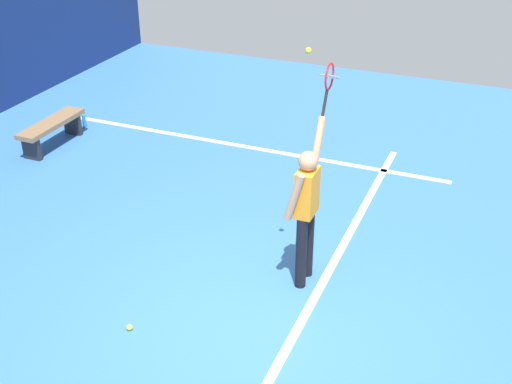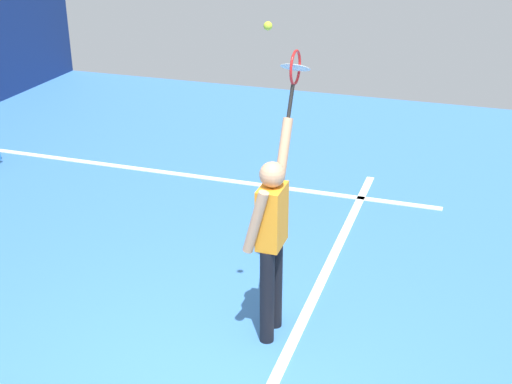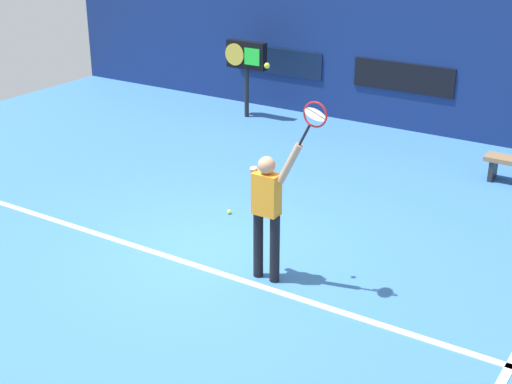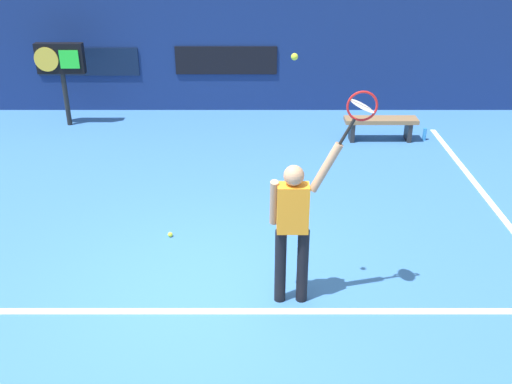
% 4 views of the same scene
% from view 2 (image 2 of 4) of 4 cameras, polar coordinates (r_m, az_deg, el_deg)
% --- Properties ---
extents(court_sideline, '(0.10, 7.00, 0.01)m').
position_cam_2_polar(court_sideline, '(9.94, -5.49, 1.35)').
color(court_sideline, white).
rests_on(court_sideline, ground_plane).
extents(tennis_player, '(0.74, 0.31, 1.95)m').
position_cam_2_polar(tennis_player, '(6.08, 1.27, -3.51)').
color(tennis_player, black).
rests_on(tennis_player, ground_plane).
extents(tennis_racket, '(0.42, 0.27, 0.62)m').
position_cam_2_polar(tennis_racket, '(6.18, 3.17, 9.76)').
color(tennis_racket, black).
extents(tennis_ball, '(0.07, 0.07, 0.07)m').
position_cam_2_polar(tennis_ball, '(5.46, 0.98, 13.35)').
color(tennis_ball, '#CCE033').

